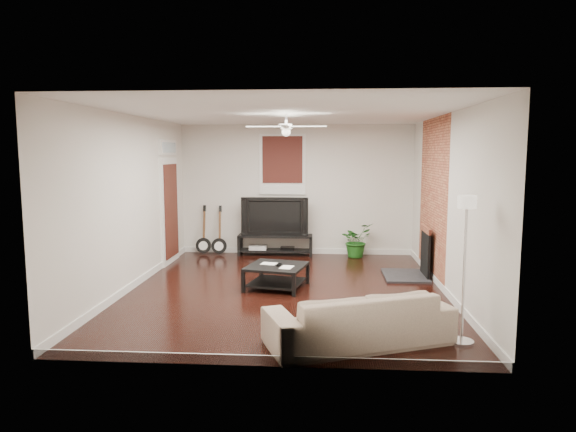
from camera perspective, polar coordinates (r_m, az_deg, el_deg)
name	(u,v)px	position (r m, az deg, el deg)	size (l,w,h in m)	color
room	(286,203)	(8.05, -0.20, 1.42)	(5.01, 6.01, 2.81)	black
brick_accent	(433,199)	(9.22, 15.90, 1.87)	(0.02, 2.20, 2.80)	#984431
fireplace	(414,252)	(9.29, 13.96, -3.89)	(0.80, 1.10, 0.92)	black
window_back	(282,164)	(10.99, -0.63, 5.80)	(1.00, 0.06, 1.30)	#39100F
door_left	(170,201)	(10.39, -13.08, 1.68)	(0.08, 1.00, 2.50)	white
tv_stand	(275,245)	(10.99, -1.44, -3.26)	(1.59, 0.42, 0.45)	black
tv	(275,216)	(10.92, -1.44, 0.02)	(1.42, 0.19, 0.82)	black
coffee_table	(277,276)	(8.38, -1.29, -6.78)	(0.89, 0.89, 0.37)	black
sofa	(359,318)	(6.03, 7.91, -11.20)	(2.12, 0.83, 0.62)	#C8AD96
floor_lamp	(464,270)	(6.18, 19.14, -5.74)	(0.28, 0.28, 1.73)	white
potted_plant	(356,240)	(10.85, 7.63, -2.70)	(0.65, 0.56, 0.72)	#1C5919
guitar_left	(203,230)	(11.17, -9.48, -1.55)	(0.33, 0.23, 1.08)	black
guitar_right	(219,230)	(11.06, -7.75, -1.60)	(0.33, 0.23, 1.08)	black
ceiling_fan	(286,127)	(8.02, -0.20, 9.98)	(1.24, 1.24, 0.32)	white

